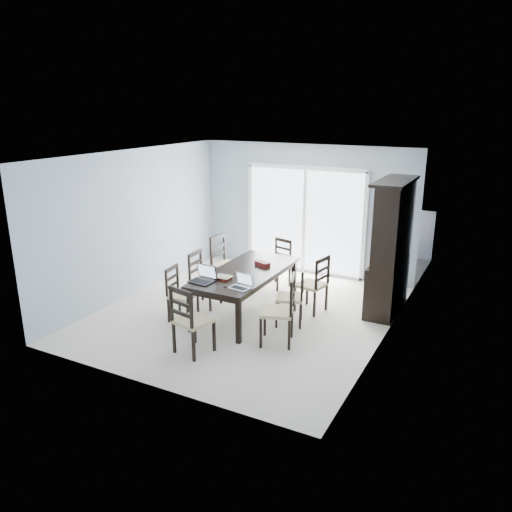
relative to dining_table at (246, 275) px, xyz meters
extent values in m
plane|color=beige|center=(0.00, 0.00, -0.67)|extent=(5.00, 5.00, 0.00)
plane|color=white|center=(0.00, 0.00, 1.93)|extent=(5.00, 5.00, 0.00)
cube|color=#909EAC|center=(0.00, 2.50, 0.63)|extent=(4.50, 0.02, 2.60)
cube|color=#909EAC|center=(-2.25, 0.00, 0.63)|extent=(0.02, 5.00, 2.60)
cube|color=#909EAC|center=(2.25, 0.00, 0.63)|extent=(0.02, 5.00, 2.60)
cube|color=gray|center=(0.00, 3.50, -0.72)|extent=(4.50, 2.00, 0.10)
cube|color=#99999E|center=(0.00, 4.50, -0.12)|extent=(4.50, 0.06, 1.10)
cube|color=black|center=(0.00, 0.00, 0.06)|extent=(1.00, 2.20, 0.04)
cube|color=black|center=(0.00, 0.00, 0.00)|extent=(0.88, 2.08, 0.10)
cube|color=black|center=(-0.42, -1.00, -0.33)|extent=(0.07, 0.07, 0.69)
cube|color=black|center=(0.42, -1.00, -0.33)|extent=(0.07, 0.07, 0.69)
cube|color=black|center=(-0.42, 1.00, -0.33)|extent=(0.07, 0.07, 0.69)
cube|color=black|center=(0.42, 1.00, -0.33)|extent=(0.07, 0.07, 0.69)
cube|color=black|center=(2.01, 1.25, -0.25)|extent=(0.45, 1.30, 0.85)
cube|color=black|center=(2.04, 1.25, 0.83)|extent=(0.38, 1.30, 1.30)
cube|color=black|center=(2.01, 1.25, 1.50)|extent=(0.50, 1.38, 0.05)
cube|color=black|center=(1.84, 0.83, 0.83)|extent=(0.02, 0.36, 1.18)
cube|color=black|center=(1.84, 1.25, 0.83)|extent=(0.02, 0.36, 1.18)
cube|color=black|center=(1.84, 1.67, 0.83)|extent=(0.02, 0.36, 1.18)
cube|color=silver|center=(0.00, 2.48, 0.38)|extent=(2.40, 0.02, 2.10)
cube|color=white|center=(0.00, 2.46, 1.47)|extent=(2.52, 0.05, 0.08)
cube|color=white|center=(0.00, 2.46, 0.38)|extent=(0.06, 0.05, 2.10)
cube|color=white|center=(0.00, 2.46, -0.65)|extent=(2.52, 0.05, 0.05)
cube|color=black|center=(-0.97, -0.53, -0.48)|extent=(0.03, 0.03, 0.39)
cube|color=black|center=(-0.93, -0.87, -0.48)|extent=(0.03, 0.03, 0.39)
cube|color=black|center=(-0.62, -0.49, -0.48)|extent=(0.03, 0.03, 0.39)
cube|color=black|center=(-0.59, -0.84, -0.48)|extent=(0.03, 0.03, 0.39)
cube|color=tan|center=(-0.78, -0.68, -0.26)|extent=(0.42, 0.42, 0.05)
cube|color=black|center=(-0.97, 0.16, -0.46)|extent=(0.04, 0.04, 0.42)
cube|color=black|center=(-0.95, -0.21, -0.46)|extent=(0.04, 0.04, 0.42)
cube|color=black|center=(-0.60, 0.17, -0.46)|extent=(0.04, 0.04, 0.42)
cube|color=black|center=(-0.58, -0.20, -0.46)|extent=(0.04, 0.04, 0.42)
cube|color=tan|center=(-0.77, -0.02, -0.23)|extent=(0.43, 0.43, 0.05)
cube|color=black|center=(-1.01, 1.02, -0.44)|extent=(0.04, 0.04, 0.46)
cube|color=black|center=(-1.05, 0.61, -0.44)|extent=(0.04, 0.04, 0.46)
cube|color=black|center=(-0.60, 0.98, -0.44)|extent=(0.04, 0.04, 0.46)
cube|color=black|center=(-0.64, 0.57, -0.44)|extent=(0.04, 0.04, 0.46)
cube|color=tan|center=(-0.82, 0.80, -0.19)|extent=(0.49, 0.49, 0.05)
cube|color=black|center=(1.15, -0.85, -0.44)|extent=(0.05, 0.05, 0.46)
cube|color=black|center=(1.03, -0.47, -0.44)|extent=(0.05, 0.05, 0.46)
cube|color=black|center=(0.77, -0.98, -0.44)|extent=(0.05, 0.05, 0.46)
cube|color=black|center=(0.64, -0.60, -0.44)|extent=(0.05, 0.05, 0.46)
cube|color=tan|center=(0.90, -0.73, -0.19)|extent=(0.56, 0.56, 0.05)
cube|color=black|center=(1.03, -0.15, -0.47)|extent=(0.04, 0.04, 0.42)
cube|color=black|center=(0.90, 0.20, -0.47)|extent=(0.04, 0.04, 0.42)
cube|color=black|center=(0.68, -0.27, -0.47)|extent=(0.04, 0.04, 0.42)
cube|color=black|center=(0.56, 0.07, -0.47)|extent=(0.04, 0.04, 0.42)
cube|color=tan|center=(0.79, -0.04, -0.23)|extent=(0.52, 0.52, 0.05)
cube|color=black|center=(1.05, 0.38, -0.46)|extent=(0.04, 0.04, 0.43)
cube|color=black|center=(1.12, 0.76, -0.46)|extent=(0.04, 0.04, 0.43)
cube|color=black|center=(0.68, 0.45, -0.46)|extent=(0.04, 0.04, 0.43)
cube|color=black|center=(0.75, 0.83, -0.46)|extent=(0.04, 0.04, 0.43)
cube|color=tan|center=(0.90, 0.61, -0.22)|extent=(0.49, 0.49, 0.05)
cube|color=black|center=(-0.23, -1.67, -0.45)|extent=(0.04, 0.04, 0.44)
cube|color=black|center=(0.15, -1.75, -0.45)|extent=(0.04, 0.04, 0.44)
cube|color=black|center=(-0.15, -1.28, -0.45)|extent=(0.04, 0.04, 0.44)
cube|color=black|center=(0.23, -1.37, -0.45)|extent=(0.04, 0.04, 0.44)
cube|color=tan|center=(0.00, -1.52, -0.20)|extent=(0.52, 0.52, 0.05)
cube|color=black|center=(0.11, 1.52, -0.47)|extent=(0.04, 0.04, 0.40)
cube|color=black|center=(-0.23, 1.61, -0.47)|extent=(0.04, 0.04, 0.40)
cube|color=black|center=(0.02, 1.18, -0.47)|extent=(0.04, 0.04, 0.40)
cube|color=black|center=(-0.33, 1.27, -0.47)|extent=(0.04, 0.04, 0.40)
cube|color=tan|center=(-0.11, 1.40, -0.25)|extent=(0.48, 0.48, 0.05)
cube|color=black|center=(-0.34, -0.80, 0.09)|extent=(0.38, 0.28, 0.02)
cube|color=silver|center=(-0.34, -0.80, 0.21)|extent=(0.32, 0.07, 0.19)
cube|color=silver|center=(0.31, -0.77, 0.09)|extent=(0.33, 0.25, 0.02)
cube|color=silver|center=(0.31, -0.77, 0.19)|extent=(0.27, 0.07, 0.16)
cube|color=maroon|center=(-0.13, -0.51, 0.09)|extent=(0.26, 0.21, 0.03)
cube|color=gold|center=(-0.12, -0.51, 0.11)|extent=(0.26, 0.20, 0.01)
cube|color=black|center=(0.13, -0.79, 0.08)|extent=(0.12, 0.07, 0.01)
cube|color=#501510|center=(0.12, 0.36, 0.11)|extent=(0.29, 0.21, 0.06)
cube|color=maroon|center=(-0.88, 3.66, -0.25)|extent=(1.91, 1.76, 0.84)
cube|color=gray|center=(-0.88, 3.66, 0.20)|extent=(1.97, 1.81, 0.06)
camera|label=1|loc=(3.69, -6.72, 2.67)|focal=35.00mm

